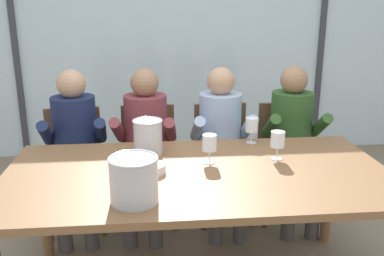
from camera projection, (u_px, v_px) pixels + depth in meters
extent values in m
plane|color=#847056|center=(185.00, 211.00, 3.57)|extent=(14.00, 14.00, 0.00)
cube|color=silver|center=(173.00, 38.00, 4.64)|extent=(7.37, 0.03, 2.60)
cube|color=#38383D|center=(15.00, 39.00, 4.47)|extent=(0.06, 0.06, 2.60)
cube|color=#38383D|center=(322.00, 37.00, 4.77)|extent=(0.06, 0.06, 2.60)
cube|color=#386633|center=(164.00, 43.00, 7.61)|extent=(13.37, 2.40, 1.90)
cube|color=brown|center=(198.00, 175.00, 2.41)|extent=(2.17, 1.10, 0.04)
cylinder|color=brown|center=(44.00, 207.00, 2.86)|extent=(0.07, 0.07, 0.73)
cylinder|color=brown|center=(328.00, 195.00, 3.04)|extent=(0.07, 0.07, 0.73)
cube|color=brown|center=(75.00, 170.00, 3.23)|extent=(0.49, 0.49, 0.03)
cube|color=brown|center=(74.00, 134.00, 3.35)|extent=(0.42, 0.08, 0.42)
cylinder|color=brown|center=(49.00, 212.00, 3.08)|extent=(0.04, 0.04, 0.45)
cylinder|color=brown|center=(102.00, 207.00, 3.15)|extent=(0.04, 0.04, 0.45)
cylinder|color=brown|center=(54.00, 190.00, 3.44)|extent=(0.04, 0.04, 0.45)
cylinder|color=brown|center=(102.00, 186.00, 3.51)|extent=(0.04, 0.04, 0.45)
cube|color=brown|center=(149.00, 165.00, 3.31)|extent=(0.44, 0.44, 0.03)
cube|color=brown|center=(148.00, 130.00, 3.44)|extent=(0.42, 0.04, 0.42)
cylinder|color=brown|center=(124.00, 205.00, 3.18)|extent=(0.04, 0.04, 0.45)
cylinder|color=brown|center=(175.00, 203.00, 3.22)|extent=(0.04, 0.04, 0.45)
cylinder|color=brown|center=(127.00, 184.00, 3.55)|extent=(0.04, 0.04, 0.45)
cylinder|color=brown|center=(172.00, 183.00, 3.58)|extent=(0.04, 0.04, 0.45)
cube|color=brown|center=(224.00, 163.00, 3.36)|extent=(0.45, 0.45, 0.03)
cube|color=brown|center=(220.00, 129.00, 3.49)|extent=(0.42, 0.05, 0.42)
cylinder|color=brown|center=(204.00, 203.00, 3.23)|extent=(0.04, 0.04, 0.45)
cylinder|color=brown|center=(253.00, 200.00, 3.28)|extent=(0.04, 0.04, 0.45)
cylinder|color=brown|center=(197.00, 182.00, 3.59)|extent=(0.04, 0.04, 0.45)
cylinder|color=brown|center=(241.00, 180.00, 3.64)|extent=(0.04, 0.04, 0.45)
cube|color=brown|center=(287.00, 162.00, 3.38)|extent=(0.48, 0.48, 0.03)
cube|color=brown|center=(284.00, 128.00, 3.50)|extent=(0.42, 0.07, 0.42)
cylinder|color=brown|center=(266.00, 201.00, 3.26)|extent=(0.04, 0.04, 0.45)
cylinder|color=brown|center=(316.00, 201.00, 3.26)|extent=(0.04, 0.04, 0.45)
cylinder|color=brown|center=(258.00, 180.00, 3.63)|extent=(0.04, 0.04, 0.45)
cylinder|color=brown|center=(303.00, 180.00, 3.63)|extent=(0.04, 0.04, 0.45)
cylinder|color=#192347|center=(75.00, 131.00, 3.19)|extent=(0.35, 0.35, 0.52)
sphere|color=tan|center=(71.00, 84.00, 3.09)|extent=(0.21, 0.21, 0.21)
cube|color=#47423D|center=(63.00, 174.00, 3.06)|extent=(0.17, 0.41, 0.13)
cube|color=#47423D|center=(89.00, 173.00, 3.09)|extent=(0.17, 0.41, 0.13)
cylinder|color=#47423D|center=(64.00, 220.00, 2.94)|extent=(0.10, 0.10, 0.48)
cylinder|color=#47423D|center=(90.00, 218.00, 2.98)|extent=(0.10, 0.10, 0.48)
cylinder|color=#192347|center=(46.00, 134.00, 3.03)|extent=(0.11, 0.33, 0.26)
cylinder|color=#192347|center=(101.00, 131.00, 3.10)|extent=(0.11, 0.33, 0.26)
cylinder|color=brown|center=(146.00, 129.00, 3.24)|extent=(0.35, 0.35, 0.52)
sphere|color=#936B4C|center=(145.00, 83.00, 3.14)|extent=(0.21, 0.21, 0.21)
cube|color=#47423D|center=(132.00, 171.00, 3.12)|extent=(0.17, 0.41, 0.13)
cube|color=#47423D|center=(157.00, 171.00, 3.12)|extent=(0.17, 0.41, 0.13)
cylinder|color=#47423D|center=(130.00, 216.00, 3.00)|extent=(0.10, 0.10, 0.48)
cylinder|color=#47423D|center=(155.00, 216.00, 3.00)|extent=(0.10, 0.10, 0.48)
cylinder|color=brown|center=(118.00, 130.00, 3.12)|extent=(0.11, 0.33, 0.26)
cylinder|color=brown|center=(170.00, 130.00, 3.11)|extent=(0.11, 0.33, 0.26)
cylinder|color=#9EB2D1|center=(220.00, 127.00, 3.29)|extent=(0.33, 0.33, 0.52)
sphere|color=tan|center=(221.00, 81.00, 3.19)|extent=(0.21, 0.21, 0.21)
cube|color=#47423D|center=(212.00, 169.00, 3.16)|extent=(0.14, 0.40, 0.13)
cube|color=#47423D|center=(236.00, 168.00, 3.18)|extent=(0.14, 0.40, 0.13)
cylinder|color=#47423D|center=(216.00, 213.00, 3.05)|extent=(0.10, 0.10, 0.48)
cylinder|color=#47423D|center=(241.00, 212.00, 3.07)|extent=(0.10, 0.10, 0.48)
cylinder|color=#9EB2D1|center=(197.00, 129.00, 3.15)|extent=(0.09, 0.33, 0.26)
cylinder|color=#9EB2D1|center=(248.00, 127.00, 3.19)|extent=(0.09, 0.33, 0.26)
cylinder|color=#2D5123|center=(291.00, 125.00, 3.34)|extent=(0.33, 0.33, 0.52)
sphere|color=#936B4C|center=(294.00, 80.00, 3.24)|extent=(0.21, 0.21, 0.21)
cube|color=#47423D|center=(284.00, 166.00, 3.22)|extent=(0.15, 0.41, 0.13)
cube|color=#47423D|center=(308.00, 165.00, 3.23)|extent=(0.15, 0.41, 0.13)
cylinder|color=#47423D|center=(289.00, 209.00, 3.10)|extent=(0.10, 0.10, 0.48)
cylinder|color=#47423D|center=(314.00, 209.00, 3.11)|extent=(0.10, 0.10, 0.48)
cylinder|color=#2D5123|center=(271.00, 127.00, 3.21)|extent=(0.09, 0.33, 0.26)
cylinder|color=#2D5123|center=(320.00, 126.00, 3.23)|extent=(0.09, 0.33, 0.26)
cylinder|color=#B7B7BC|center=(134.00, 180.00, 2.01)|extent=(0.23, 0.23, 0.22)
torus|color=silver|center=(133.00, 158.00, 1.98)|extent=(0.24, 0.24, 0.01)
cylinder|color=#B7B7BC|center=(148.00, 137.00, 2.65)|extent=(0.18, 0.18, 0.21)
torus|color=silver|center=(147.00, 121.00, 2.62)|extent=(0.19, 0.19, 0.01)
cylinder|color=silver|center=(152.00, 168.00, 2.38)|extent=(0.15, 0.15, 0.05)
cylinder|color=silver|center=(251.00, 142.00, 2.88)|extent=(0.07, 0.07, 0.00)
cylinder|color=silver|center=(251.00, 137.00, 2.87)|extent=(0.01, 0.01, 0.07)
cylinder|color=silver|center=(252.00, 125.00, 2.85)|extent=(0.08, 0.08, 0.09)
cylinder|color=#E0D184|center=(252.00, 129.00, 2.85)|extent=(0.07, 0.07, 0.04)
cylinder|color=silver|center=(209.00, 163.00, 2.53)|extent=(0.07, 0.07, 0.00)
cylinder|color=silver|center=(209.00, 156.00, 2.51)|extent=(0.01, 0.01, 0.07)
cylinder|color=silver|center=(209.00, 143.00, 2.49)|extent=(0.08, 0.08, 0.09)
cylinder|color=#560C1E|center=(209.00, 147.00, 2.50)|extent=(0.07, 0.07, 0.04)
cylinder|color=silver|center=(277.00, 159.00, 2.59)|extent=(0.07, 0.07, 0.00)
cylinder|color=silver|center=(277.00, 153.00, 2.57)|extent=(0.01, 0.01, 0.07)
cylinder|color=silver|center=(278.00, 139.00, 2.55)|extent=(0.08, 0.08, 0.09)
cylinder|color=maroon|center=(277.00, 143.00, 2.56)|extent=(0.07, 0.07, 0.04)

